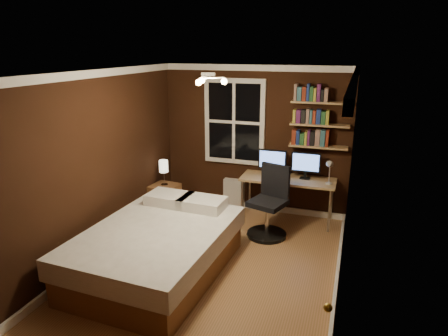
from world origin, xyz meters
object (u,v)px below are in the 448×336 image
(radiator, at_px, (234,194))
(monitor_right, at_px, (306,166))
(bedside_lamp, at_px, (164,173))
(monitor_left, at_px, (272,163))
(desk_lamp, at_px, (329,172))
(office_chair, at_px, (269,209))
(bed, at_px, (158,249))
(desk, at_px, (288,182))
(nightstand, at_px, (165,200))

(radiator, height_order, monitor_right, monitor_right)
(bedside_lamp, xyz_separation_m, monitor_left, (1.73, 0.52, 0.19))
(monitor_right, height_order, desk_lamp, same)
(office_chair, bearing_deg, desk_lamp, 48.71)
(monitor_left, xyz_separation_m, monitor_right, (0.55, 0.00, 0.00))
(bed, bearing_deg, monitor_left, 68.97)
(radiator, xyz_separation_m, monitor_left, (0.70, -0.13, 0.68))
(desk, distance_m, desk_lamp, 0.72)
(bedside_lamp, height_order, office_chair, office_chair)
(desk_lamp, bearing_deg, desk, 166.39)
(bedside_lamp, height_order, monitor_right, monitor_right)
(bedside_lamp, height_order, radiator, bedside_lamp)
(desk_lamp, bearing_deg, bedside_lamp, -173.77)
(office_chair, bearing_deg, desk, 93.54)
(nightstand, xyz_separation_m, radiator, (1.03, 0.65, 0.00))
(desk, relative_size, monitor_right, 3.25)
(monitor_right, bearing_deg, nightstand, -167.03)
(monitor_right, bearing_deg, desk, -163.75)
(desk_lamp, bearing_deg, radiator, 167.56)
(monitor_left, relative_size, desk_lamp, 1.06)
(desk_lamp, bearing_deg, office_chair, -148.72)
(radiator, bearing_deg, desk, -11.67)
(bed, distance_m, office_chair, 1.86)
(office_chair, bearing_deg, nightstand, -168.75)
(monitor_left, bearing_deg, monitor_right, 0.00)
(monitor_left, bearing_deg, radiator, 169.70)
(monitor_left, relative_size, office_chair, 0.43)
(desk, bearing_deg, nightstand, -167.46)
(bed, relative_size, monitor_right, 4.90)
(radiator, distance_m, desk, 1.08)
(nightstand, bearing_deg, monitor_left, 23.71)
(bedside_lamp, xyz_separation_m, monitor_right, (2.27, 0.52, 0.19))
(bed, distance_m, monitor_left, 2.50)
(bed, relative_size, bedside_lamp, 5.27)
(desk_lamp, relative_size, office_chair, 0.40)
(radiator, bearing_deg, bedside_lamp, -147.75)
(desk_lamp, distance_m, office_chair, 1.08)
(monitor_left, distance_m, desk_lamp, 0.96)
(desk, distance_m, office_chair, 0.71)
(desk, height_order, office_chair, office_chair)
(bed, xyz_separation_m, radiator, (0.29, 2.34, -0.05))
(radiator, bearing_deg, bed, -97.02)
(nightstand, relative_size, desk, 0.35)
(desk, distance_m, monitor_left, 0.41)
(desk, relative_size, office_chair, 1.40)
(radiator, relative_size, desk, 0.35)
(bed, height_order, radiator, bed)
(nightstand, height_order, office_chair, office_chair)
(nightstand, height_order, monitor_right, monitor_right)
(monitor_left, height_order, office_chair, monitor_left)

